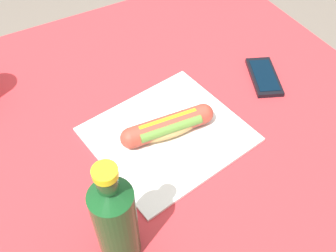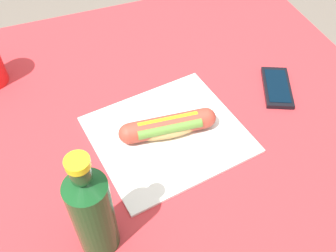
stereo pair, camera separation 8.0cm
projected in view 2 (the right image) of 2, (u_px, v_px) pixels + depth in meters
name	position (u px, v px, depth m)	size (l,w,h in m)	color
dining_table	(178.00, 154.00, 0.97)	(0.97, 0.97, 0.76)	brown
paper_wrapper	(168.00, 134.00, 0.82)	(0.30, 0.27, 0.01)	silver
hot_dog	(168.00, 126.00, 0.80)	(0.21, 0.07, 0.05)	tan
cell_phone	(276.00, 86.00, 0.91)	(0.11, 0.15, 0.01)	black
soda_bottle	(92.00, 211.00, 0.59)	(0.07, 0.07, 0.23)	#14471E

